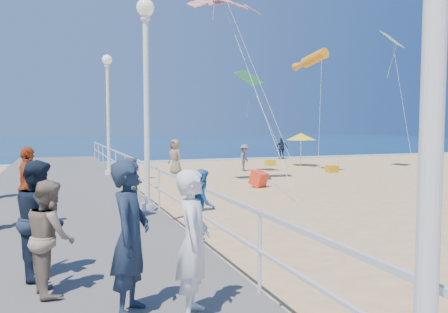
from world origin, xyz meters
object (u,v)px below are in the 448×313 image
object	(u,v)px
woman_holding_toddler	(194,243)
spectator_0	(130,237)
beach_umbrella	(301,137)
beach_walker_a	(245,158)
beach_walker_b	(282,148)
spectator_5	(130,188)
beach_chair_left	(270,163)
lamp_post_far	(108,102)
spectator_3	(28,187)
beach_chair_right	(332,169)
spectator_1	(50,237)
spectator_7	(40,218)
toddler_held	(202,203)
beach_walker_c	(175,157)
lamp_post_mid	(146,82)
box_kite	(259,180)

from	to	relation	value
woman_holding_toddler	spectator_0	distance (m)	0.73
woman_holding_toddler	beach_umbrella	bearing A→B (deg)	-13.05
beach_walker_a	woman_holding_toddler	bearing A→B (deg)	-165.72
spectator_0	beach_walker_b	size ratio (longest dim) A/B	1.04
spectator_5	beach_walker_a	world-z (taller)	spectator_5
beach_walker_a	beach_chair_left	bearing A→B (deg)	-9.85
lamp_post_far	spectator_3	world-z (taller)	lamp_post_far
spectator_3	beach_chair_right	world-z (taller)	spectator_3
woman_holding_toddler	beach_chair_right	world-z (taller)	woman_holding_toddler
spectator_3	beach_walker_b	size ratio (longest dim) A/B	1.01
spectator_1	spectator_7	xyz separation A→B (m)	(-0.15, 0.74, 0.10)
spectator_3	beach_chair_right	size ratio (longest dim) A/B	3.14
beach_umbrella	toddler_held	bearing A→B (deg)	-123.57
spectator_0	beach_chair_right	distance (m)	20.50
beach_chair_left	beach_chair_right	bearing A→B (deg)	-75.56
lamp_post_far	beach_walker_b	bearing A→B (deg)	36.15
beach_walker_c	beach_walker_a	bearing A→B (deg)	76.18
lamp_post_far	beach_umbrella	size ratio (longest dim) A/B	2.49
spectator_7	beach_walker_c	world-z (taller)	spectator_7
lamp_post_mid	beach_chair_right	size ratio (longest dim) A/B	9.67
beach_walker_b	beach_walker_c	xyz separation A→B (m)	(-10.78, -8.31, 0.10)
beach_chair_left	woman_holding_toddler	bearing A→B (deg)	-118.97
spectator_5	beach_chair_right	xyz separation A→B (m)	(12.64, 10.14, -0.93)
spectator_5	beach_walker_c	distance (m)	12.64
spectator_3	beach_chair_left	distance (m)	20.38
beach_walker_c	beach_umbrella	bearing A→B (deg)	81.77
spectator_3	beach_chair_right	xyz separation A→B (m)	(14.83, 10.18, -1.06)
spectator_5	beach_walker_c	xyz separation A→B (m)	(4.16, 11.94, -0.17)
toddler_held	box_kite	bearing A→B (deg)	-7.62
beach_walker_a	beach_chair_right	distance (m)	4.93
spectator_3	spectator_5	world-z (taller)	spectator_3
beach_walker_b	beach_walker_a	bearing A→B (deg)	58.24
woman_holding_toddler	toddler_held	bearing A→B (deg)	-24.38
beach_walker_a	beach_chair_right	xyz separation A→B (m)	(4.21, -2.50, -0.57)
toddler_held	beach_walker_a	size ratio (longest dim) A/B	0.52
beach_umbrella	beach_chair_left	size ratio (longest dim) A/B	3.89
beach_umbrella	spectator_7	bearing A→B (deg)	-129.91
spectator_0	beach_chair_right	bearing A→B (deg)	-15.31
spectator_3	beach_umbrella	size ratio (longest dim) A/B	0.81
spectator_3	lamp_post_mid	bearing A→B (deg)	-73.78
spectator_7	box_kite	bearing A→B (deg)	-44.06
woman_holding_toddler	spectator_5	distance (m)	5.61
spectator_7	beach_walker_a	bearing A→B (deg)	-36.79
spectator_0	beach_walker_c	size ratio (longest dim) A/B	0.93
spectator_7	beach_umbrella	size ratio (longest dim) A/B	0.79
beach_walker_a	beach_umbrella	world-z (taller)	beach_umbrella
spectator_5	box_kite	distance (m)	8.92
spectator_1	spectator_5	bearing A→B (deg)	-33.12
beach_chair_left	lamp_post_far	bearing A→B (deg)	-153.32
lamp_post_far	spectator_5	xyz separation A→B (m)	(-0.54, -9.73, -2.54)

